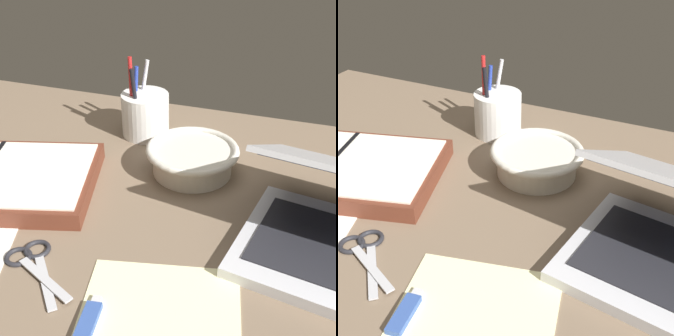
# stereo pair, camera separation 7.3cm
# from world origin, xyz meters

# --- Properties ---
(desk_top) EXTENTS (1.40, 1.00, 0.02)m
(desk_top) POSITION_xyz_m (0.00, 0.00, 0.01)
(desk_top) COLOR #75604C
(desk_top) RESTS_ON ground
(bowl) EXTENTS (0.17, 0.17, 0.05)m
(bowl) POSITION_xyz_m (-0.02, 0.23, 0.05)
(bowl) COLOR silver
(bowl) RESTS_ON desk_top
(pen_cup) EXTENTS (0.10, 0.10, 0.17)m
(pen_cup) POSITION_xyz_m (-0.16, 0.34, 0.07)
(pen_cup) COLOR white
(pen_cup) RESTS_ON desk_top
(scissors) EXTENTS (0.13, 0.11, 0.01)m
(scissors) POSITION_xyz_m (-0.17, -0.07, 0.02)
(scissors) COLOR #B7B7BC
(scissors) RESTS_ON desk_top
(usb_drive) EXTENTS (0.03, 0.07, 0.01)m
(usb_drive) POSITION_xyz_m (-0.05, -0.14, 0.02)
(usb_drive) COLOR #33519E
(usb_drive) RESTS_ON desk_top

